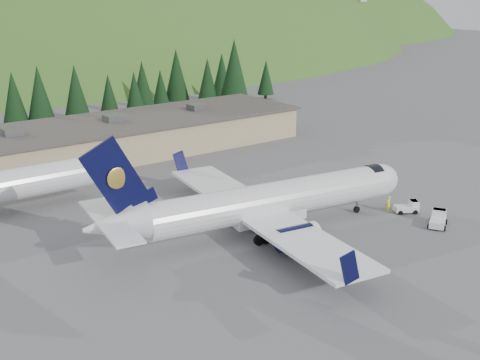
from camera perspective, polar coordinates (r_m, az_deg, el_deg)
The scene contains 8 objects.
ground at distance 63.77m, azimuth 3.24°, elevation -4.74°, with size 600.00×600.00×0.00m, color #5B5B60.
airliner at distance 62.09m, azimuth 2.45°, elevation -2.17°, with size 36.47×34.36×12.11m.
baggage_tug_a at distance 67.95m, azimuth 18.27°, elevation -3.55°, with size 3.39×2.91×1.62m.
baggage_tug_b at distance 70.93m, azimuth 15.66°, elevation -2.49°, with size 2.94×2.51×1.40m.
terminal_building at distance 91.91m, azimuth -14.64°, elevation 3.48°, with size 71.00×17.00×6.10m.
ramp_worker at distance 70.44m, azimuth 13.88°, elevation -2.22°, with size 0.69×0.45×1.88m, color #FFF322.
tree_line at distance 110.25m, azimuth -21.82°, elevation 7.42°, with size 111.36×18.66×13.77m.
hills at distance 288.98m, azimuth -15.71°, elevation -4.73°, with size 614.00×330.00×300.00m.
Camera 1 is at (-38.14, -44.93, 24.35)m, focal length 45.00 mm.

